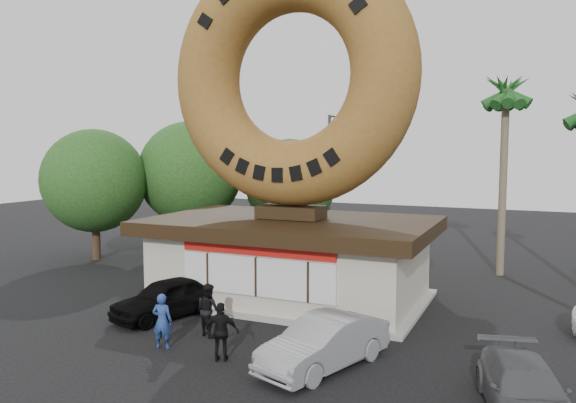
# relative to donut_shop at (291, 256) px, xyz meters

# --- Properties ---
(ground) EXTENTS (90.00, 90.00, 0.00)m
(ground) POSITION_rel_donut_shop_xyz_m (0.00, -5.98, -1.77)
(ground) COLOR black
(ground) RESTS_ON ground
(donut_shop) EXTENTS (11.20, 7.20, 3.80)m
(donut_shop) POSITION_rel_donut_shop_xyz_m (0.00, 0.00, 0.00)
(donut_shop) COLOR beige
(donut_shop) RESTS_ON ground
(giant_donut) EXTENTS (10.16, 2.59, 10.16)m
(giant_donut) POSITION_rel_donut_shop_xyz_m (0.00, 0.02, 7.11)
(giant_donut) COLOR olive
(giant_donut) RESTS_ON donut_shop
(tree_west) EXTENTS (6.00, 6.00, 7.65)m
(tree_west) POSITION_rel_donut_shop_xyz_m (-9.50, 7.02, 2.87)
(tree_west) COLOR #473321
(tree_west) RESTS_ON ground
(tree_mid) EXTENTS (5.20, 5.20, 6.63)m
(tree_mid) POSITION_rel_donut_shop_xyz_m (-4.00, 9.02, 2.25)
(tree_mid) COLOR #473321
(tree_mid) RESTS_ON ground
(tree_far) EXTENTS (5.60, 5.60, 7.14)m
(tree_far) POSITION_rel_donut_shop_xyz_m (-13.00, 3.02, 2.56)
(tree_far) COLOR #473321
(tree_far) RESTS_ON ground
(palm_near) EXTENTS (2.60, 2.60, 9.75)m
(palm_near) POSITION_rel_donut_shop_xyz_m (7.50, 8.02, 6.65)
(palm_near) COLOR #726651
(palm_near) RESTS_ON ground
(street_lamp) EXTENTS (2.11, 0.20, 8.00)m
(street_lamp) POSITION_rel_donut_shop_xyz_m (-1.86, 10.02, 2.72)
(street_lamp) COLOR #59595E
(street_lamp) RESTS_ON ground
(person_left) EXTENTS (0.70, 0.55, 1.71)m
(person_left) POSITION_rel_donut_shop_xyz_m (-1.28, -6.82, -0.91)
(person_left) COLOR navy
(person_left) RESTS_ON ground
(person_center) EXTENTS (1.03, 0.94, 1.73)m
(person_center) POSITION_rel_donut_shop_xyz_m (-0.64, -5.22, -0.90)
(person_center) COLOR black
(person_center) RESTS_ON ground
(person_right) EXTENTS (1.08, 0.76, 1.71)m
(person_right) POSITION_rel_donut_shop_xyz_m (0.88, -6.95, -0.91)
(person_right) COLOR black
(person_right) RESTS_ON ground
(car_black) EXTENTS (2.93, 4.45, 1.41)m
(car_black) POSITION_rel_donut_shop_xyz_m (-3.11, -4.14, -1.06)
(car_black) COLOR black
(car_black) RESTS_ON ground
(car_silver) EXTENTS (2.86, 4.58, 1.42)m
(car_silver) POSITION_rel_donut_shop_xyz_m (3.75, -6.23, -1.05)
(car_silver) COLOR #929397
(car_silver) RESTS_ON ground
(car_grey) EXTENTS (2.73, 4.54, 1.23)m
(car_grey) POSITION_rel_donut_shop_xyz_m (8.93, -7.05, -1.15)
(car_grey) COLOR #55575A
(car_grey) RESTS_ON ground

